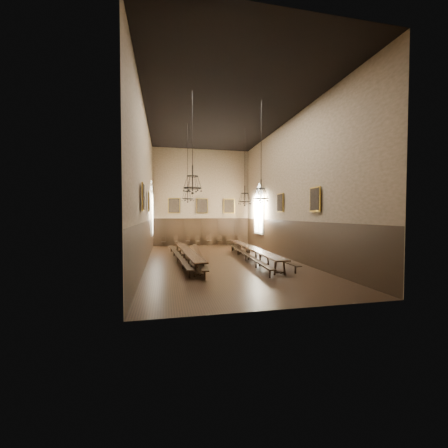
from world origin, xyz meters
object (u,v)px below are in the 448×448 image
object	(u,v)px
bench_left_outer	(178,257)
chandelier_back_right	(245,197)
bench_right_inner	(246,256)
chair_2	(188,243)
chair_6	(228,242)
chair_5	(219,242)
chair_4	(209,242)
chair_1	(176,243)
chandelier_front_right	(261,192)
table_right	(252,254)
chair_3	(198,243)
bench_right_outer	(260,255)
chandelier_front_left	(193,182)
chair_7	(240,242)
chair_0	(163,244)
bench_left_inner	(198,256)
chandelier_back_left	(188,193)
table_left	(187,256)

from	to	relation	value
bench_left_outer	chandelier_back_right	distance (m)	6.53
bench_right_inner	chair_2	distance (m)	9.34
chair_6	chandelier_back_right	distance (m)	7.30
bench_right_inner	chair_2	xyz separation A→B (m)	(-2.93, 8.87, -0.01)
chair_5	chandelier_back_right	size ratio (longest dim) A/B	0.17
chair_4	chair_1	bearing A→B (deg)	168.25
chandelier_front_right	table_right	bearing A→B (deg)	81.88
bench_right_inner	chair_3	xyz separation A→B (m)	(-2.02, 8.77, -0.02)
table_right	chair_5	xyz separation A→B (m)	(-0.46, 8.60, -0.12)
bench_right_outer	chair_4	world-z (taller)	chair_4
bench_right_inner	chandelier_back_right	bearing A→B (deg)	75.18
bench_right_inner	chandelier_front_left	bearing A→B (deg)	-142.80
bench_left_outer	bench_right_inner	size ratio (longest dim) A/B	0.97
bench_left_outer	chandelier_front_left	size ratio (longest dim) A/B	2.01
chair_6	chandelier_front_left	distance (m)	13.03
bench_left_outer	bench_right_inner	world-z (taller)	bench_right_inner
chair_6	chair_7	bearing A→B (deg)	12.29
chair_0	chandelier_front_left	bearing A→B (deg)	-64.94
bench_right_outer	chair_7	world-z (taller)	chair_7
chandelier_front_right	chair_5	bearing A→B (deg)	90.43
bench_left_outer	chandelier_front_right	world-z (taller)	chandelier_front_right
bench_right_outer	chandelier_back_right	distance (m)	4.49
chair_3	chandelier_back_right	xyz separation A→B (m)	(2.70, -6.20, 3.86)
bench_left_inner	chair_7	distance (m)	9.69
chair_3	chandelier_front_right	bearing A→B (deg)	-87.07
chair_3	chair_2	bearing A→B (deg)	165.51
chair_3	table_right	bearing A→B (deg)	-81.47
bench_right_outer	chair_0	world-z (taller)	chair_0
chair_6	table_right	bearing A→B (deg)	-81.00
chair_1	chair_4	world-z (taller)	chair_4
bench_right_outer	chandelier_back_left	bearing A→B (deg)	155.36
chair_3	chair_4	bearing A→B (deg)	-8.39
chandelier_back_right	table_right	bearing A→B (deg)	-94.28
chair_6	chair_7	size ratio (longest dim) A/B	1.05
chandelier_back_left	bench_left_outer	bearing A→B (deg)	-112.98
chair_2	chair_5	distance (m)	2.98
chair_5	chandelier_back_left	world-z (taller)	chandelier_back_left
bench_right_outer	chair_1	xyz separation A→B (m)	(-4.99, 8.53, 0.01)
bench_right_outer	chandelier_front_left	world-z (taller)	chandelier_front_left
chair_0	chair_3	size ratio (longest dim) A/B	0.94
chair_7	chandelier_back_right	size ratio (longest dim) A/B	0.17
chair_6	chandelier_back_left	xyz separation A→B (m)	(-4.31, -6.42, 4.06)
bench_left_inner	chair_6	xyz separation A→B (m)	(3.81, 8.29, -0.02)
chair_0	chair_4	xyz separation A→B (m)	(4.15, -0.12, 0.04)
chair_3	chandelier_front_left	bearing A→B (deg)	-105.73
chair_1	chandelier_front_right	world-z (taller)	chandelier_front_right
table_left	chandelier_front_right	distance (m)	5.97
chandelier_front_left	chair_6	bearing A→B (deg)	68.74
table_left	chandelier_back_left	distance (m)	4.45
bench_right_outer	chandelier_front_right	size ratio (longest dim) A/B	1.78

